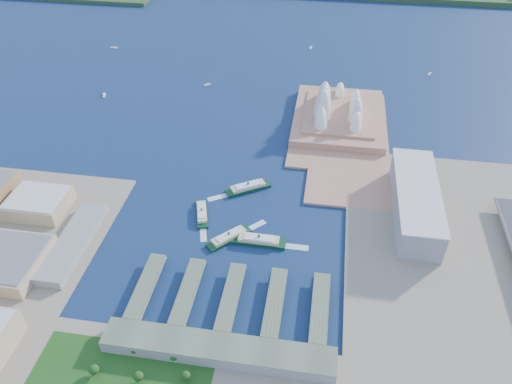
% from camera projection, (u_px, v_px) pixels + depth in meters
% --- Properties ---
extents(ground, '(3000.00, 3000.00, 0.00)m').
position_uv_depth(ground, '(232.00, 245.00, 534.95)').
color(ground, '#10204D').
rests_on(ground, ground).
extents(east_land, '(240.00, 500.00, 3.00)m').
position_uv_depth(east_land, '(473.00, 309.00, 465.76)').
color(east_land, gray).
rests_on(east_land, ground).
extents(peninsula, '(135.00, 220.00, 3.00)m').
position_uv_depth(peninsula, '(340.00, 128.00, 722.02)').
color(peninsula, tan).
rests_on(peninsula, ground).
extents(opera_house, '(134.00, 180.00, 58.00)m').
position_uv_depth(opera_house, '(340.00, 102.00, 718.87)').
color(opera_house, white).
rests_on(opera_house, peninsula).
extents(toaster_building, '(45.00, 155.00, 35.00)m').
position_uv_depth(toaster_building, '(415.00, 202.00, 560.12)').
color(toaster_building, gray).
rests_on(toaster_building, east_land).
extents(ferry_wharves, '(184.00, 90.00, 9.30)m').
position_uv_depth(ferry_wharves, '(231.00, 298.00, 472.28)').
color(ferry_wharves, '#56644B').
rests_on(ferry_wharves, ground).
extents(terminal_building, '(200.00, 28.00, 12.00)m').
position_uv_depth(terminal_building, '(218.00, 350.00, 423.02)').
color(terminal_building, gray).
rests_on(terminal_building, south_land).
extents(ferry_a, '(25.51, 50.19, 9.20)m').
position_uv_depth(ferry_a, '(202.00, 212.00, 570.95)').
color(ferry_a, '#0E3920').
rests_on(ferry_a, ground).
extents(ferry_b, '(55.33, 41.98, 10.64)m').
position_uv_depth(ferry_b, '(248.00, 186.00, 607.52)').
color(ferry_b, '#0E3920').
rests_on(ferry_b, ground).
extents(ferry_c, '(46.56, 47.50, 10.03)m').
position_uv_depth(ferry_c, '(229.00, 236.00, 538.77)').
color(ferry_c, '#0E3920').
rests_on(ferry_c, ground).
extents(ferry_d, '(58.30, 15.24, 11.00)m').
position_uv_depth(ferry_d, '(259.00, 239.00, 534.43)').
color(ferry_d, '#0E3920').
rests_on(ferry_d, ground).
extents(boat_a, '(8.63, 15.08, 2.84)m').
position_uv_depth(boat_a, '(104.00, 95.00, 801.49)').
color(boat_a, white).
rests_on(boat_a, ground).
extents(boat_b, '(10.52, 10.09, 2.92)m').
position_uv_depth(boat_b, '(207.00, 84.00, 830.93)').
color(boat_b, white).
rests_on(boat_b, ground).
extents(boat_c, '(8.19, 11.14, 2.47)m').
position_uv_depth(boat_c, '(429.00, 74.00, 864.27)').
color(boat_c, white).
rests_on(boat_c, ground).
extents(boat_d, '(14.06, 3.50, 2.36)m').
position_uv_depth(boat_d, '(114.00, 48.00, 954.65)').
color(boat_d, white).
rests_on(boat_d, ground).
extents(boat_e, '(5.39, 11.96, 2.83)m').
position_uv_depth(boat_e, '(311.00, 48.00, 953.98)').
color(boat_e, white).
rests_on(boat_e, ground).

